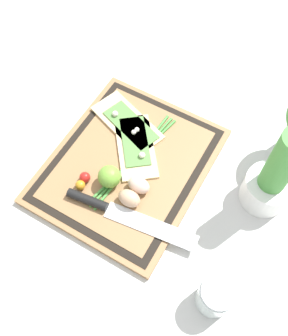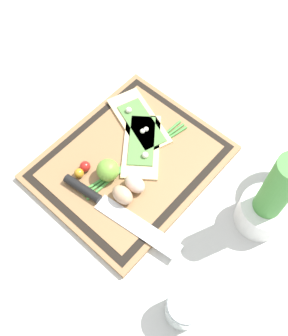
# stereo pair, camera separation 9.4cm
# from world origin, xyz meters

# --- Properties ---
(ground_plane) EXTENTS (6.00, 6.00, 0.00)m
(ground_plane) POSITION_xyz_m (0.00, 0.00, 0.00)
(ground_plane) COLOR silver
(cutting_board) EXTENTS (0.44, 0.37, 0.02)m
(cutting_board) POSITION_xyz_m (0.00, 0.00, 0.01)
(cutting_board) COLOR #997047
(cutting_board) RESTS_ON ground_plane
(pizza_slice_near) EXTENTS (0.15, 0.22, 0.02)m
(pizza_slice_near) POSITION_xyz_m (-0.10, -0.06, 0.02)
(pizza_slice_near) COLOR beige
(pizza_slice_near) RESTS_ON cutting_board
(pizza_slice_far) EXTENTS (0.20, 0.19, 0.02)m
(pizza_slice_far) POSITION_xyz_m (-0.05, -0.01, 0.02)
(pizza_slice_far) COLOR beige
(pizza_slice_far) RESTS_ON cutting_board
(knife) EXTENTS (0.07, 0.32, 0.02)m
(knife) POSITION_xyz_m (0.13, 0.03, 0.03)
(knife) COLOR silver
(knife) RESTS_ON cutting_board
(egg_brown) EXTENTS (0.04, 0.05, 0.04)m
(egg_brown) POSITION_xyz_m (0.09, 0.06, 0.04)
(egg_brown) COLOR tan
(egg_brown) RESTS_ON cutting_board
(egg_pink) EXTENTS (0.04, 0.05, 0.04)m
(egg_pink) POSITION_xyz_m (0.05, 0.06, 0.04)
(egg_pink) COLOR beige
(egg_pink) RESTS_ON cutting_board
(lime) EXTENTS (0.05, 0.05, 0.05)m
(lime) POSITION_xyz_m (0.07, -0.01, 0.05)
(lime) COLOR #70A838
(lime) RESTS_ON cutting_board
(cherry_tomato_red) EXTENTS (0.03, 0.03, 0.03)m
(cherry_tomato_red) POSITION_xyz_m (0.09, -0.07, 0.03)
(cherry_tomato_red) COLOR red
(cherry_tomato_red) RESTS_ON cutting_board
(cherry_tomato_yellow) EXTENTS (0.02, 0.02, 0.02)m
(cherry_tomato_yellow) POSITION_xyz_m (0.11, -0.06, 0.03)
(cherry_tomato_yellow) COLOR orange
(cherry_tomato_yellow) RESTS_ON cutting_board
(scallion_bunch) EXTENTS (0.32, 0.08, 0.01)m
(scallion_bunch) POSITION_xyz_m (-0.01, 0.01, 0.02)
(scallion_bunch) COLOR #47933D
(scallion_bunch) RESTS_ON cutting_board
(herb_pot) EXTENTS (0.11, 0.11, 0.26)m
(herb_pot) POSITION_xyz_m (-0.09, 0.32, 0.09)
(herb_pot) COLOR white
(herb_pot) RESTS_ON ground_plane
(sauce_jar) EXTENTS (0.07, 0.07, 0.09)m
(sauce_jar) POSITION_xyz_m (0.19, 0.32, 0.04)
(sauce_jar) COLOR silver
(sauce_jar) RESTS_ON ground_plane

